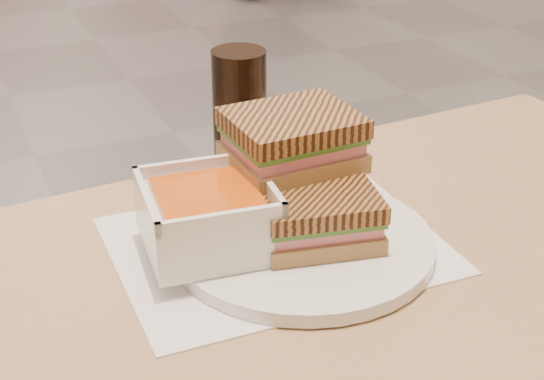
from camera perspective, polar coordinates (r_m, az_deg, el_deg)
name	(u,v)px	position (r m, az deg, el deg)	size (l,w,h in m)	color
tray_liner	(276,245)	(0.85, 0.31, -3.88)	(0.34, 0.26, 0.00)	white
plate	(303,243)	(0.84, 2.16, -3.71)	(0.27, 0.27, 0.01)	white
soup_bowl	(208,218)	(0.81, -4.49, -1.96)	(0.14, 0.14, 0.07)	white
panini_lower	(318,215)	(0.82, 3.20, -1.78)	(0.13, 0.12, 0.05)	#B1874D
panini_upper	(292,140)	(0.86, 1.43, 3.52)	(0.14, 0.11, 0.06)	#B1874D
cola_glass	(240,107)	(1.01, -2.28, 5.83)	(0.07, 0.07, 0.14)	black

